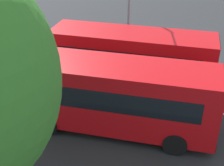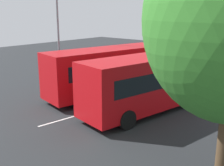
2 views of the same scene
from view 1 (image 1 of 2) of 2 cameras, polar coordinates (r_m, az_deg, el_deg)
name	(u,v)px [view 1 (image 1 of 2)]	position (r m, az deg, el deg)	size (l,w,h in m)	color
ground_plane	(125,103)	(16.64, 2.50, -3.73)	(64.65, 64.65, 0.00)	#232628
bus_far_left	(115,95)	(13.87, 0.58, -2.17)	(9.32, 4.03, 3.31)	#B70C11
bus_center_left	(132,58)	(17.40, 3.67, 4.66)	(9.33, 4.17, 3.31)	#B70C11
lane_stripe_outer_left	(125,103)	(16.63, 2.50, -3.72)	(12.70, 0.12, 0.01)	silver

